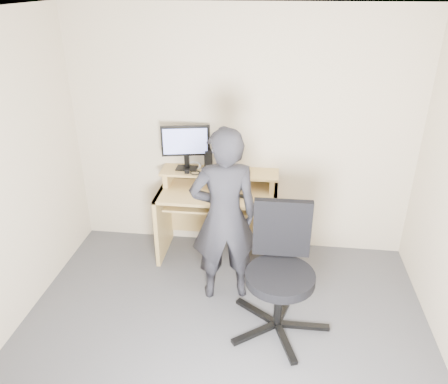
% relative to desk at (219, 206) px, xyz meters
% --- Properties ---
extents(ground, '(3.50, 3.50, 0.00)m').
position_rel_desk_xyz_m(ground, '(0.20, -1.53, -0.55)').
color(ground, '#4A4A4E').
rests_on(ground, ground).
extents(back_wall, '(3.50, 0.02, 2.50)m').
position_rel_desk_xyz_m(back_wall, '(0.20, 0.22, 0.70)').
color(back_wall, beige).
rests_on(back_wall, ground).
extents(ceiling, '(3.50, 3.50, 0.02)m').
position_rel_desk_xyz_m(ceiling, '(0.20, -1.53, 1.95)').
color(ceiling, white).
rests_on(ceiling, back_wall).
extents(desk, '(1.20, 0.60, 0.91)m').
position_rel_desk_xyz_m(desk, '(0.00, 0.00, 0.00)').
color(desk, tan).
rests_on(desk, ground).
extents(monitor, '(0.48, 0.14, 0.46)m').
position_rel_desk_xyz_m(monitor, '(-0.34, 0.09, 0.64)').
color(monitor, black).
rests_on(monitor, desk).
extents(external_drive, '(0.10, 0.14, 0.20)m').
position_rel_desk_xyz_m(external_drive, '(-0.12, 0.12, 0.46)').
color(external_drive, black).
rests_on(external_drive, desk).
extents(travel_mug, '(0.08, 0.08, 0.16)m').
position_rel_desk_xyz_m(travel_mug, '(0.09, 0.10, 0.44)').
color(travel_mug, silver).
rests_on(travel_mug, desk).
extents(smartphone, '(0.07, 0.13, 0.01)m').
position_rel_desk_xyz_m(smartphone, '(0.28, 0.03, 0.37)').
color(smartphone, black).
rests_on(smartphone, desk).
extents(charger, '(0.05, 0.04, 0.03)m').
position_rel_desk_xyz_m(charger, '(-0.32, -0.02, 0.38)').
color(charger, black).
rests_on(charger, desk).
extents(headphones, '(0.17, 0.17, 0.06)m').
position_rel_desk_xyz_m(headphones, '(-0.28, 0.16, 0.37)').
color(headphones, silver).
rests_on(headphones, desk).
extents(keyboard, '(0.46, 0.19, 0.03)m').
position_rel_desk_xyz_m(keyboard, '(-0.10, -0.17, 0.12)').
color(keyboard, black).
rests_on(keyboard, desk).
extents(mouse, '(0.10, 0.07, 0.04)m').
position_rel_desk_xyz_m(mouse, '(0.26, -0.18, 0.22)').
color(mouse, black).
rests_on(mouse, desk).
extents(office_chair, '(0.81, 0.85, 1.07)m').
position_rel_desk_xyz_m(office_chair, '(0.65, -1.03, 0.04)').
color(office_chair, black).
rests_on(office_chair, ground).
extents(person, '(0.67, 0.52, 1.64)m').
position_rel_desk_xyz_m(person, '(0.14, -0.70, 0.27)').
color(person, black).
rests_on(person, ground).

